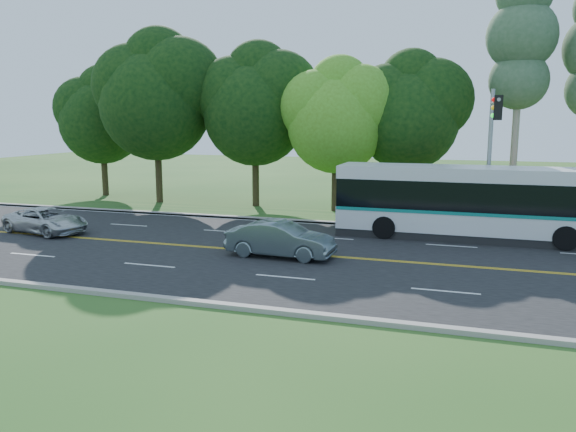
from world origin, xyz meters
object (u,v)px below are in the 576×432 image
(traffic_signal, at_px, (492,139))
(sedan, at_px, (280,239))
(transit_bus, at_px, (477,204))
(suv, at_px, (46,220))

(traffic_signal, xyz_separation_m, sedan, (-8.11, -6.07, -3.92))
(traffic_signal, height_order, transit_bus, traffic_signal)
(traffic_signal, bearing_deg, sedan, -143.19)
(transit_bus, height_order, suv, transit_bus)
(traffic_signal, distance_m, transit_bus, 3.02)
(traffic_signal, height_order, suv, traffic_signal)
(transit_bus, relative_size, suv, 2.89)
(traffic_signal, relative_size, sedan, 1.59)
(sedan, bearing_deg, suv, 87.37)
(traffic_signal, relative_size, transit_bus, 0.54)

